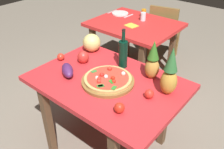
# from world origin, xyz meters

# --- Properties ---
(ground_plane) EXTENTS (10.00, 10.00, 0.00)m
(ground_plane) POSITION_xyz_m (0.00, 0.00, 0.00)
(ground_plane) COLOR gray
(display_table) EXTENTS (1.19, 0.83, 0.76)m
(display_table) POSITION_xyz_m (0.00, 0.00, 0.66)
(display_table) COLOR brown
(display_table) RESTS_ON ground_plane
(background_table) EXTENTS (1.03, 0.84, 0.76)m
(background_table) POSITION_xyz_m (-0.56, 1.17, 0.65)
(background_table) COLOR brown
(background_table) RESTS_ON ground_plane
(dining_chair) EXTENTS (0.48, 0.48, 0.85)m
(dining_chair) POSITION_xyz_m (-0.47, 1.82, 0.48)
(dining_chair) COLOR brown
(dining_chair) RESTS_ON ground_plane
(pizza_board) EXTENTS (0.41, 0.41, 0.02)m
(pizza_board) POSITION_xyz_m (0.02, -0.02, 0.77)
(pizza_board) COLOR brown
(pizza_board) RESTS_ON display_table
(pizza) EXTENTS (0.37, 0.37, 0.05)m
(pizza) POSITION_xyz_m (0.02, -0.02, 0.80)
(pizza) COLOR tan
(pizza) RESTS_ON pizza_board
(wine_bottle) EXTENTS (0.08, 0.08, 0.34)m
(wine_bottle) POSITION_xyz_m (-0.04, 0.25, 0.89)
(wine_bottle) COLOR black
(wine_bottle) RESTS_ON display_table
(pineapple_left) EXTENTS (0.12, 0.12, 0.37)m
(pineapple_left) POSITION_xyz_m (0.44, 0.16, 0.93)
(pineapple_left) COLOR gold
(pineapple_left) RESTS_ON display_table
(pineapple_right) EXTENTS (0.11, 0.11, 0.32)m
(pineapple_right) POSITION_xyz_m (0.24, 0.26, 0.90)
(pineapple_right) COLOR #B68539
(pineapple_right) RESTS_ON display_table
(melon) EXTENTS (0.17, 0.17, 0.17)m
(melon) POSITION_xyz_m (-0.45, 0.30, 0.85)
(melon) COLOR #DCD176
(melon) RESTS_ON display_table
(bell_pepper) EXTENTS (0.10, 0.10, 0.11)m
(bell_pepper) POSITION_xyz_m (-0.35, 0.08, 0.81)
(bell_pepper) COLOR red
(bell_pepper) RESTS_ON display_table
(eggplant) EXTENTS (0.22, 0.18, 0.09)m
(eggplant) POSITION_xyz_m (-0.30, -0.14, 0.81)
(eggplant) COLOR #502358
(eggplant) RESTS_ON display_table
(tomato_by_bottle) EXTENTS (0.07, 0.07, 0.07)m
(tomato_by_bottle) POSITION_xyz_m (0.30, -0.23, 0.80)
(tomato_by_bottle) COLOR red
(tomato_by_bottle) RESTS_ON display_table
(tomato_beside_pepper) EXTENTS (0.06, 0.06, 0.06)m
(tomato_beside_pepper) POSITION_xyz_m (-0.54, -0.02, 0.79)
(tomato_beside_pepper) COLOR red
(tomato_beside_pepper) RESTS_ON display_table
(tomato_at_corner) EXTENTS (0.07, 0.07, 0.07)m
(tomato_at_corner) POSITION_xyz_m (0.37, 0.02, 0.80)
(tomato_at_corner) COLOR red
(tomato_at_corner) RESTS_ON display_table
(drinking_glass_juice) EXTENTS (0.06, 0.06, 0.10)m
(drinking_glass_juice) POSITION_xyz_m (-0.59, 1.42, 0.81)
(drinking_glass_juice) COLOR orange
(drinking_glass_juice) RESTS_ON background_table
(drinking_glass_water) EXTENTS (0.07, 0.07, 0.10)m
(drinking_glass_water) POSITION_xyz_m (-0.53, 1.31, 0.81)
(drinking_glass_water) COLOR silver
(drinking_glass_water) RESTS_ON background_table
(dinner_plate) EXTENTS (0.22, 0.22, 0.02)m
(dinner_plate) POSITION_xyz_m (-0.90, 1.33, 0.77)
(dinner_plate) COLOR white
(dinner_plate) RESTS_ON background_table
(fork_utensil) EXTENTS (0.02, 0.18, 0.01)m
(fork_utensil) POSITION_xyz_m (-1.04, 1.33, 0.77)
(fork_utensil) COLOR silver
(fork_utensil) RESTS_ON background_table
(knife_utensil) EXTENTS (0.03, 0.18, 0.01)m
(knife_utensil) POSITION_xyz_m (-0.76, 1.33, 0.77)
(knife_utensil) COLOR silver
(knife_utensil) RESTS_ON background_table
(napkin_folded) EXTENTS (0.16, 0.14, 0.01)m
(napkin_folded) POSITION_xyz_m (-0.53, 1.07, 0.76)
(napkin_folded) COLOR yellow
(napkin_folded) RESTS_ON background_table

